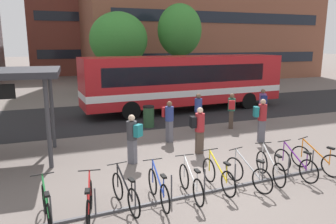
# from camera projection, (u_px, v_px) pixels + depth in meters

# --- Properties ---
(ground) EXTENTS (200.00, 200.00, 0.00)m
(ground) POSITION_uv_depth(u_px,v_px,m) (201.00, 181.00, 9.35)
(ground) COLOR #6B605B
(bus_lane_asphalt) EXTENTS (80.00, 7.20, 0.01)m
(bus_lane_asphalt) POSITION_uv_depth(u_px,v_px,m) (125.00, 115.00, 18.08)
(bus_lane_asphalt) COLOR #232326
(bus_lane_asphalt) RESTS_ON ground
(city_bus) EXTENTS (12.13, 3.16, 3.20)m
(city_bus) POSITION_uv_depth(u_px,v_px,m) (186.00, 81.00, 19.00)
(city_bus) COLOR red
(city_bus) RESTS_ON ground
(bike_rack) EXTENTS (8.63, 0.49, 0.70)m
(bike_rack) POSITION_uv_depth(u_px,v_px,m) (204.00, 190.00, 8.56)
(bike_rack) COLOR #47474C
(bike_rack) RESTS_ON ground
(parked_bicycle_green_0) EXTENTS (0.52, 1.72, 0.99)m
(parked_bicycle_green_0) POSITION_uv_depth(u_px,v_px,m) (47.00, 208.00, 7.09)
(parked_bicycle_green_0) COLOR black
(parked_bicycle_green_0) RESTS_ON ground
(parked_bicycle_red_1) EXTENTS (0.52, 1.70, 0.99)m
(parked_bicycle_red_1) POSITION_uv_depth(u_px,v_px,m) (89.00, 203.00, 7.27)
(parked_bicycle_red_1) COLOR black
(parked_bicycle_red_1) RESTS_ON ground
(parked_bicycle_black_2) EXTENTS (0.52, 1.71, 0.99)m
(parked_bicycle_black_2) POSITION_uv_depth(u_px,v_px,m) (125.00, 193.00, 7.77)
(parked_bicycle_black_2) COLOR black
(parked_bicycle_black_2) RESTS_ON ground
(parked_bicycle_blue_3) EXTENTS (0.52, 1.72, 0.99)m
(parked_bicycle_blue_3) POSITION_uv_depth(u_px,v_px,m) (158.00, 189.00, 8.01)
(parked_bicycle_blue_3) COLOR black
(parked_bicycle_blue_3) RESTS_ON ground
(parked_bicycle_white_4) EXTENTS (0.52, 1.72, 0.99)m
(parked_bicycle_white_4) POSITION_uv_depth(u_px,v_px,m) (191.00, 183.00, 8.33)
(parked_bicycle_white_4) COLOR black
(parked_bicycle_white_4) RESTS_ON ground
(parked_bicycle_yellow_5) EXTENTS (0.52, 1.72, 0.99)m
(parked_bicycle_yellow_5) POSITION_uv_depth(u_px,v_px,m) (218.00, 176.00, 8.79)
(parked_bicycle_yellow_5) COLOR black
(parked_bicycle_yellow_5) RESTS_ON ground
(parked_bicycle_silver_6) EXTENTS (0.59, 1.69, 0.99)m
(parked_bicycle_silver_6) POSITION_uv_depth(u_px,v_px,m) (248.00, 174.00, 8.92)
(parked_bicycle_silver_6) COLOR black
(parked_bicycle_silver_6) RESTS_ON ground
(parked_bicycle_white_7) EXTENTS (0.52, 1.71, 0.99)m
(parked_bicycle_white_7) POSITION_uv_depth(u_px,v_px,m) (270.00, 167.00, 9.38)
(parked_bicycle_white_7) COLOR black
(parked_bicycle_white_7) RESTS_ON ground
(parked_bicycle_purple_8) EXTENTS (0.52, 1.72, 0.99)m
(parked_bicycle_purple_8) POSITION_uv_depth(u_px,v_px,m) (295.00, 164.00, 9.61)
(parked_bicycle_purple_8) COLOR black
(parked_bicycle_purple_8) RESTS_ON ground
(parked_bicycle_orange_9) EXTENTS (0.65, 1.67, 0.99)m
(parked_bicycle_orange_9) POSITION_uv_depth(u_px,v_px,m) (316.00, 160.00, 9.97)
(parked_bicycle_orange_9) COLOR black
(parked_bicycle_orange_9) RESTS_ON ground
(commuter_red_pack_0) EXTENTS (0.51, 0.60, 1.73)m
(commuter_red_pack_0) POSITION_uv_depth(u_px,v_px,m) (198.00, 110.00, 14.52)
(commuter_red_pack_0) COLOR #2D3851
(commuter_red_pack_0) RESTS_ON ground
(commuter_navy_pack_1) EXTENTS (0.49, 0.60, 1.69)m
(commuter_navy_pack_1) POSITION_uv_depth(u_px,v_px,m) (263.00, 103.00, 16.15)
(commuter_navy_pack_1) COLOR #565660
(commuter_navy_pack_1) RESTS_ON ground
(commuter_red_pack_2) EXTENTS (0.53, 0.61, 1.66)m
(commuter_red_pack_2) POSITION_uv_depth(u_px,v_px,m) (231.00, 109.00, 14.95)
(commuter_red_pack_2) COLOR #47382D
(commuter_red_pack_2) RESTS_ON ground
(commuter_teal_pack_3) EXTENTS (0.59, 0.47, 1.77)m
(commuter_teal_pack_3) POSITION_uv_depth(u_px,v_px,m) (261.00, 117.00, 12.88)
(commuter_teal_pack_3) COLOR #565660
(commuter_teal_pack_3) RESTS_ON ground
(commuter_black_pack_4) EXTENTS (0.55, 0.37, 1.71)m
(commuter_black_pack_4) POSITION_uv_depth(u_px,v_px,m) (199.00, 127.00, 11.51)
(commuter_black_pack_4) COLOR #47382D
(commuter_black_pack_4) RESTS_ON ground
(commuter_red_pack_5) EXTENTS (0.43, 0.58, 1.68)m
(commuter_red_pack_5) POSITION_uv_depth(u_px,v_px,m) (169.00, 118.00, 12.93)
(commuter_red_pack_5) COLOR #565660
(commuter_red_pack_5) RESTS_ON ground
(commuter_teal_pack_6) EXTENTS (0.56, 0.60, 1.66)m
(commuter_teal_pack_6) POSITION_uv_depth(u_px,v_px,m) (133.00, 136.00, 10.56)
(commuter_teal_pack_6) COLOR #565660
(commuter_teal_pack_6) RESTS_ON ground
(trash_bin) EXTENTS (0.55, 0.55, 1.03)m
(trash_bin) POSITION_uv_depth(u_px,v_px,m) (149.00, 116.00, 15.34)
(trash_bin) COLOR #284C2D
(trash_bin) RESTS_ON ground
(street_tree_1) EXTENTS (4.44, 4.44, 6.30)m
(street_tree_1) POSITION_uv_depth(u_px,v_px,m) (119.00, 39.00, 24.77)
(street_tree_1) COLOR brown
(street_tree_1) RESTS_ON ground
(street_tree_2) EXTENTS (3.58, 3.58, 7.07)m
(street_tree_2) POSITION_uv_depth(u_px,v_px,m) (180.00, 30.00, 26.18)
(street_tree_2) COLOR brown
(street_tree_2) RESTS_ON ground
(building_centre_block) EXTENTS (14.69, 14.06, 13.25)m
(building_centre_block) POSITION_uv_depth(u_px,v_px,m) (85.00, 24.00, 45.59)
(building_centre_block) COLOR brown
(building_centre_block) RESTS_ON ground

